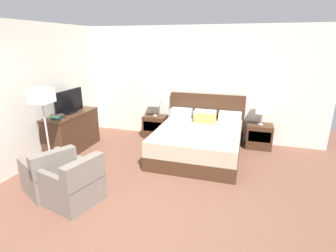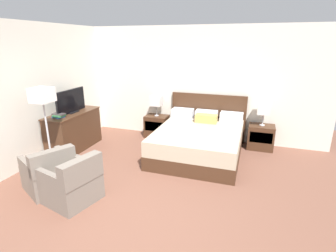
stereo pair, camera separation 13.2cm
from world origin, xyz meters
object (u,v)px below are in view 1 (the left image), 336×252
at_px(book_blue_cover, 58,116).
at_px(armchair_by_window, 50,175).
at_px(nightstand_left, 155,126).
at_px(book_small_top, 57,115).
at_px(table_lamp_left, 155,101).
at_px(floor_lamp, 42,103).
at_px(table_lamp_right, 262,108).
at_px(nightstand_right, 259,136).
at_px(dresser, 72,131).
at_px(book_red_cover, 57,118).
at_px(tv, 69,102).
at_px(bed, 199,140).
at_px(armchair_companion, 75,186).

xyz_separation_m(book_blue_cover, armchair_by_window, (0.71, -1.18, -0.60)).
xyz_separation_m(nightstand_left, book_small_top, (-1.47, -1.73, 0.64)).
xyz_separation_m(table_lamp_left, floor_lamp, (-1.16, -2.41, 0.40)).
xyz_separation_m(table_lamp_left, table_lamp_right, (2.50, 0.00, 0.00)).
xyz_separation_m(nightstand_right, dresser, (-3.98, -1.32, 0.16)).
relative_size(table_lamp_right, book_blue_cover, 2.59).
bearing_deg(book_red_cover, dresser, 87.62).
height_order(armchair_by_window, floor_lamp, floor_lamp).
height_order(nightstand_right, book_blue_cover, book_blue_cover).
bearing_deg(tv, table_lamp_left, 41.73).
bearing_deg(dresser, book_red_cover, -92.38).
xyz_separation_m(nightstand_left, table_lamp_left, (-0.00, 0.00, 0.66)).
xyz_separation_m(bed, tv, (-2.72, -0.56, 0.77)).
bearing_deg(nightstand_right, table_lamp_left, 179.97).
xyz_separation_m(bed, book_red_cover, (-2.74, -0.97, 0.54)).
distance_m(dresser, book_red_cover, 0.59).
relative_size(table_lamp_right, book_small_top, 2.09).
height_order(book_small_top, armchair_by_window, book_small_top).
height_order(book_red_cover, book_blue_cover, book_blue_cover).
xyz_separation_m(table_lamp_right, armchair_by_window, (-3.26, -2.90, -0.65)).
distance_m(bed, floor_lamp, 3.09).
relative_size(nightstand_right, table_lamp_left, 1.09).
bearing_deg(table_lamp_right, table_lamp_left, 180.00).
height_order(table_lamp_right, book_blue_cover, table_lamp_right).
xyz_separation_m(bed, book_small_top, (-2.72, -0.97, 0.60)).
bearing_deg(dresser, floor_lamp, -73.79).
relative_size(nightstand_left, book_red_cover, 2.56).
bearing_deg(book_small_top, tv, 90.50).
height_order(table_lamp_right, floor_lamp, floor_lamp).
distance_m(table_lamp_right, book_small_top, 4.33).
height_order(table_lamp_left, table_lamp_right, same).
bearing_deg(armchair_companion, bed, 58.34).
xyz_separation_m(book_red_cover, floor_lamp, (0.33, -0.68, 0.47)).
height_order(dresser, armchair_by_window, dresser).
distance_m(tv, armchair_companion, 2.33).
xyz_separation_m(table_lamp_right, book_blue_cover, (-3.97, -1.73, -0.04)).
xyz_separation_m(dresser, book_blue_cover, (0.01, -0.41, 0.45)).
bearing_deg(dresser, nightstand_right, 18.37).
relative_size(tv, armchair_by_window, 0.97).
relative_size(nightstand_right, armchair_by_window, 0.60).
height_order(book_red_cover, floor_lamp, floor_lamp).
relative_size(bed, table_lamp_right, 4.08).
relative_size(nightstand_left, floor_lamp, 0.35).
bearing_deg(dresser, table_lamp_left, 41.86).
relative_size(dresser, book_blue_cover, 6.90).
xyz_separation_m(tv, book_red_cover, (-0.02, -0.41, -0.23)).
bearing_deg(book_red_cover, armchair_by_window, -58.04).
distance_m(bed, armchair_companion, 2.72).
relative_size(nightstand_left, armchair_by_window, 0.60).
xyz_separation_m(table_lamp_right, floor_lamp, (-3.66, -2.41, 0.40)).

